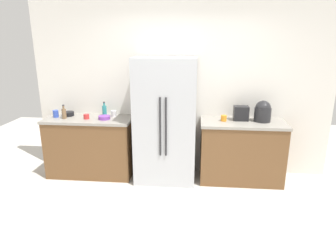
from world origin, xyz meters
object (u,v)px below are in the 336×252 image
at_px(toaster, 241,113).
at_px(rice_cooker, 263,112).
at_px(bottle_a, 64,113).
at_px(cup_a, 56,114).
at_px(cup_d, 86,117).
at_px(bowl_a, 104,118).
at_px(cup_c, 224,118).
at_px(bottle_b, 104,110).
at_px(refrigerator, 166,121).
at_px(cup_b, 114,113).
at_px(bowl_b, 68,114).

xyz_separation_m(toaster, rice_cooker, (0.31, -0.04, 0.04)).
relative_size(bottle_a, cup_a, 1.95).
relative_size(cup_d, bowl_a, 0.48).
xyz_separation_m(toaster, cup_c, (-0.26, -0.07, -0.06)).
relative_size(rice_cooker, cup_d, 3.68).
xyz_separation_m(toaster, bottle_b, (-2.11, 0.08, -0.02)).
height_order(bottle_b, cup_c, bottle_b).
bearing_deg(bottle_a, cup_a, 158.54).
height_order(bottle_a, bottle_b, bottle_b).
distance_m(refrigerator, toaster, 1.13).
bearing_deg(cup_b, refrigerator, -12.36).
relative_size(cup_c, cup_d, 1.03).
height_order(rice_cooker, bowl_a, rice_cooker).
height_order(refrigerator, bowl_b, refrigerator).
height_order(bottle_a, bowl_b, bottle_a).
bearing_deg(cup_d, bottle_b, 45.76).
relative_size(toaster, bottle_a, 1.01).
xyz_separation_m(refrigerator, bottle_a, (-1.55, -0.02, 0.09)).
relative_size(refrigerator, bowl_a, 10.59).
xyz_separation_m(refrigerator, bowl_b, (-1.57, 0.14, 0.03)).
distance_m(refrigerator, cup_a, 1.72).
distance_m(bottle_a, cup_d, 0.35).
distance_m(rice_cooker, cup_c, 0.57).
height_order(rice_cooker, bottle_b, rice_cooker).
bearing_deg(rice_cooker, toaster, 173.42).
distance_m(cup_b, bowl_b, 0.73).
distance_m(toaster, cup_b, 1.95).
relative_size(refrigerator, bottle_b, 8.34).
relative_size(rice_cooker, bottle_a, 1.45).
distance_m(bottle_a, bowl_b, 0.18).
xyz_separation_m(cup_c, bowl_a, (-1.79, -0.07, -0.02)).
relative_size(cup_d, bowl_b, 0.45).
distance_m(toaster, rice_cooker, 0.31).
distance_m(bottle_b, cup_c, 1.86).
xyz_separation_m(toaster, bowl_b, (-2.68, 0.01, -0.08)).
height_order(toaster, cup_c, toaster).
bearing_deg(rice_cooker, cup_c, -176.22).
bearing_deg(refrigerator, cup_d, -179.39).
relative_size(rice_cooker, cup_b, 3.41).
bearing_deg(toaster, bottle_a, -176.63).
distance_m(refrigerator, cup_d, 1.21).
bearing_deg(bottle_b, toaster, -2.07).
bearing_deg(cup_a, bottle_a, -21.46).
relative_size(bottle_a, bowl_a, 1.22).
bearing_deg(refrigerator, bottle_a, -179.10).
height_order(rice_cooker, bowl_b, rice_cooker).
relative_size(cup_b, bowl_a, 0.52).
xyz_separation_m(cup_a, cup_c, (2.57, 0.02, -0.01)).
bearing_deg(bowl_a, bottle_a, -178.24).
distance_m(bottle_b, bowl_b, 0.58).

